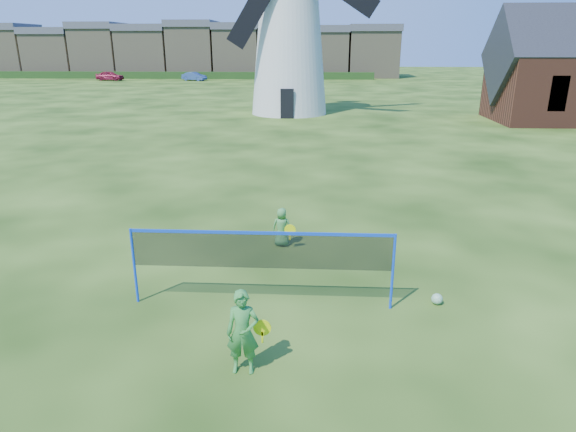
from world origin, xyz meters
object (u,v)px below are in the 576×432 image
(play_ball, at_px, (437,299))
(car_left, at_px, (110,76))
(badminton_net, at_px, (261,252))
(player_girl, at_px, (243,332))
(player_boy, at_px, (282,227))
(windmill, at_px, (289,31))
(car_right, at_px, (194,76))

(play_ball, relative_size, car_left, 0.06)
(badminton_net, bearing_deg, player_girl, -91.89)
(player_girl, distance_m, play_ball, 4.26)
(badminton_net, relative_size, player_boy, 5.08)
(windmill, xyz_separation_m, badminton_net, (1.00, -28.72, -4.61))
(badminton_net, height_order, car_left, badminton_net)
(car_left, height_order, car_right, car_left)
(badminton_net, relative_size, player_girl, 3.63)
(player_boy, distance_m, car_right, 61.75)
(windmill, bearing_deg, play_ball, -81.15)
(player_boy, height_order, car_left, car_left)
(player_girl, bearing_deg, play_ball, 32.48)
(windmill, relative_size, player_boy, 16.69)
(player_boy, height_order, play_ball, player_boy)
(badminton_net, bearing_deg, player_boy, 86.67)
(badminton_net, xyz_separation_m, player_boy, (0.18, 3.10, -0.64))
(badminton_net, bearing_deg, car_left, 114.13)
(play_ball, bearing_deg, badminton_net, -176.28)
(play_ball, bearing_deg, player_boy, 138.61)
(windmill, distance_m, badminton_net, 29.11)
(player_girl, xyz_separation_m, play_ball, (3.51, 2.34, -0.59))
(play_ball, bearing_deg, windmill, 98.85)
(windmill, relative_size, car_right, 4.70)
(player_girl, relative_size, play_ball, 6.33)
(badminton_net, distance_m, car_right, 64.70)
(play_ball, bearing_deg, car_left, 116.78)
(badminton_net, xyz_separation_m, player_girl, (-0.07, -2.12, -0.44))
(car_left, relative_size, car_right, 1.07)
(windmill, distance_m, play_ball, 29.39)
(player_boy, distance_m, play_ball, 4.37)
(player_girl, relative_size, player_boy, 1.40)
(player_boy, relative_size, play_ball, 4.52)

